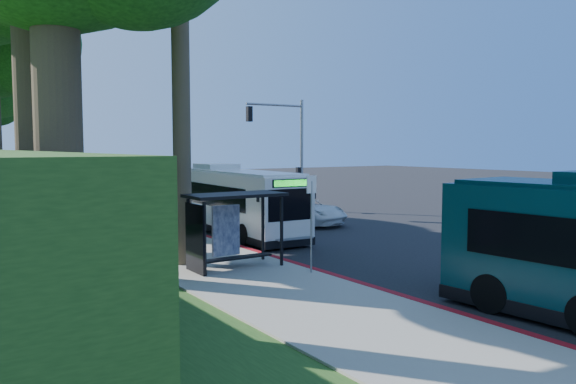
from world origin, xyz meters
TOP-DOWN VIEW (x-y plane):
  - ground at (0.00, 0.00)m, footprint 140.00×140.00m
  - sidewalk at (-7.30, 0.00)m, footprint 4.50×70.00m
  - red_curb at (-5.00, -4.00)m, footprint 0.25×30.00m
  - grass_verge at (-13.00, 5.00)m, footprint 8.00×70.00m
  - bus_shelter at (-7.26, -2.86)m, footprint 3.20×1.51m
  - stop_sign_pole at (-5.40, -5.00)m, footprint 0.35×0.06m
  - traffic_signal_pole at (3.78, 10.00)m, footprint 4.10×0.30m
  - white_bus at (-3.16, 4.56)m, footprint 2.85×10.92m
  - pickup at (1.18, 4.96)m, footprint 3.52×5.67m

SIDE VIEW (x-z plane):
  - ground at x=0.00m, z-range 0.00..0.00m
  - grass_verge at x=-13.00m, z-range 0.00..0.06m
  - sidewalk at x=-7.30m, z-range 0.00..0.12m
  - red_curb at x=-5.00m, z-range 0.00..0.13m
  - pickup at x=1.18m, z-range 0.00..1.46m
  - white_bus at x=-3.16m, z-range -0.04..3.19m
  - bus_shelter at x=-7.26m, z-range 0.53..3.08m
  - stop_sign_pole at x=-5.40m, z-range 0.50..3.67m
  - traffic_signal_pole at x=3.78m, z-range 0.92..7.92m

